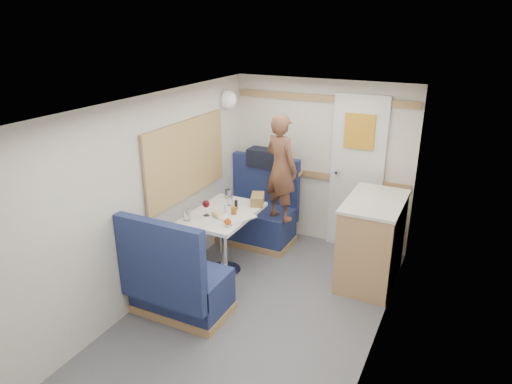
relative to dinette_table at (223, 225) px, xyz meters
The scene contains 28 objects.
floor 1.32m from the dinette_table, 56.98° to the right, with size 4.50×4.50×0.00m, color #515156.
ceiling 1.87m from the dinette_table, 56.98° to the right, with size 4.50×4.50×0.00m, color silver.
wall_back 1.47m from the dinette_table, 62.53° to the left, with size 2.20×0.02×2.00m, color silver.
wall_left 1.18m from the dinette_table, 114.23° to the right, with size 0.02×4.50×2.00m, color silver.
wall_right 2.06m from the dinette_table, 29.74° to the right, with size 0.02×4.50×2.00m, color silver.
oak_trim_low 1.42m from the dinette_table, 62.15° to the left, with size 2.15×0.02×0.08m, color #AB884D.
oak_trim_high 1.85m from the dinette_table, 62.15° to the left, with size 2.15×0.02×0.08m, color #AB884D.
side_window 0.81m from the dinette_table, behind, with size 0.04×1.30×0.72m, color #959F87.
rear_door 1.69m from the dinette_table, 47.92° to the left, with size 0.62×0.12×1.86m.
dinette_table is the anchor object (origin of this frame).
bench_far 0.90m from the dinette_table, 90.00° to the left, with size 0.90×0.59×1.05m.
bench_near 0.90m from the dinette_table, 90.00° to the right, with size 0.90×0.59×1.05m.
ledge 1.16m from the dinette_table, 90.00° to the left, with size 0.90×0.14×0.04m, color #AB884D.
dome_light 1.51m from the dinette_table, 114.65° to the left, with size 0.20×0.20×0.20m, color white.
galley_counter 1.57m from the dinette_table, 20.54° to the left, with size 0.57×0.92×0.92m.
person 0.92m from the dinette_table, 61.99° to the left, with size 0.45×0.29×1.22m, color brown.
duffel_bag 1.21m from the dinette_table, 90.61° to the left, with size 0.46×0.22×0.22m, color black.
tray 0.27m from the dinette_table, 17.98° to the right, with size 0.25×0.33×0.02m, color white.
orange_fruit 0.42m from the dinette_table, 52.63° to the right, with size 0.07×0.07×0.07m, color orange.
cheese_block 0.23m from the dinette_table, 85.09° to the right, with size 0.11×0.06×0.04m, color #E6DF85.
wine_glass 0.33m from the dinette_table, 125.11° to the right, with size 0.08×0.08×0.17m.
tumbler_left 0.46m from the dinette_table, 123.65° to the right, with size 0.08×0.08×0.12m, color silver.
tumbler_mid 0.45m from the dinette_table, 112.20° to the left, with size 0.06×0.06×0.10m, color white.
tumbler_right 0.29m from the dinette_table, 95.71° to the left, with size 0.06×0.06×0.10m, color silver.
beer_glass 0.25m from the dinette_table, 11.52° to the right, with size 0.06×0.06×0.09m, color brown.
pepper_grinder 0.26m from the dinette_table, 59.33° to the left, with size 0.04×0.04×0.10m, color black.
salt_grinder 0.20m from the dinette_table, 21.11° to the left, with size 0.04×0.04×0.09m, color silver.
bread_loaf 0.48m from the dinette_table, 59.04° to the left, with size 0.13×0.25×0.10m, color brown.
Camera 1 is at (1.61, -2.82, 2.64)m, focal length 32.00 mm.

